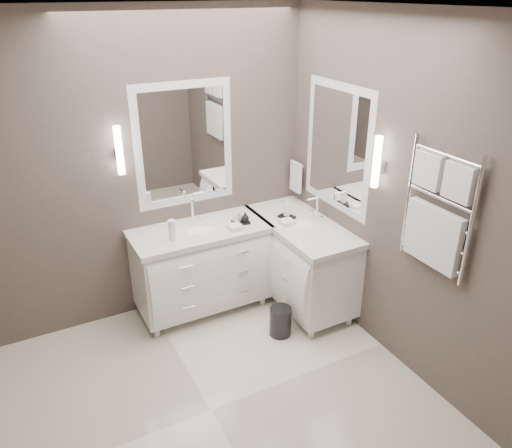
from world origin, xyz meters
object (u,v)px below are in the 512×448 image
towel_ladder (437,216)px  vanity_right (300,258)px  vanity_back (201,264)px  waste_bin (280,321)px

towel_ladder → vanity_right: bearing=99.8°
vanity_back → vanity_right: (0.88, -0.33, 0.00)m
vanity_right → towel_ladder: size_ratio=1.38×
vanity_back → waste_bin: (0.45, -0.69, -0.35)m
towel_ladder → waste_bin: 1.70m
vanity_back → waste_bin: 0.90m
towel_ladder → vanity_back: bearing=124.1°
vanity_right → waste_bin: (-0.43, -0.37, -0.35)m
vanity_back → waste_bin: vanity_back is taller
waste_bin → towel_ladder: bearing=-55.1°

